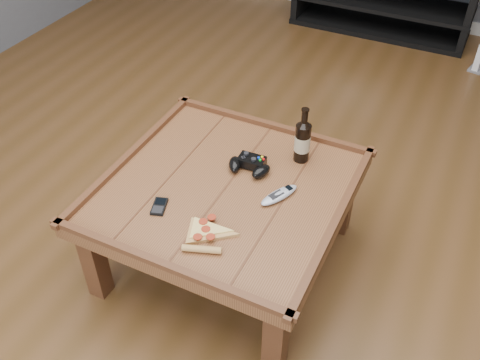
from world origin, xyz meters
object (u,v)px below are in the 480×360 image
at_px(game_controller, 249,165).
at_px(smartphone, 159,206).
at_px(media_console, 383,0).
at_px(beer_bottle, 303,140).
at_px(pizza_slice, 205,234).
at_px(coffee_table, 226,197).
at_px(remote_control, 279,195).

distance_m(game_controller, smartphone, 0.44).
height_order(media_console, beer_bottle, beer_bottle).
distance_m(media_console, pizza_slice, 3.04).
distance_m(coffee_table, remote_control, 0.24).
bearing_deg(smartphone, media_console, 68.42).
distance_m(beer_bottle, game_controller, 0.26).
height_order(game_controller, smartphone, game_controller).
bearing_deg(game_controller, remote_control, -32.79).
bearing_deg(remote_control, media_console, 120.78).
bearing_deg(media_console, coffee_table, -90.00).
bearing_deg(smartphone, coffee_table, 32.83).
bearing_deg(smartphone, game_controller, 40.90).
bearing_deg(media_console, remote_control, -85.21).
bearing_deg(game_controller, coffee_table, -107.91).
relative_size(game_controller, pizza_slice, 0.69).
distance_m(beer_bottle, remote_control, 0.29).
distance_m(game_controller, remote_control, 0.22).
relative_size(beer_bottle, pizza_slice, 0.88).
relative_size(coffee_table, smartphone, 9.40).
bearing_deg(coffee_table, remote_control, 9.70).
relative_size(coffee_table, media_console, 0.74).
bearing_deg(game_controller, beer_bottle, 41.13).
relative_size(pizza_slice, remote_control, 1.56).
bearing_deg(coffee_table, beer_bottle, 55.49).
distance_m(media_console, beer_bottle, 2.46).
xyz_separation_m(game_controller, smartphone, (-0.23, -0.38, -0.02)).
height_order(coffee_table, pizza_slice, pizza_slice).
relative_size(media_console, smartphone, 12.77).
bearing_deg(remote_control, coffee_table, -144.32).
relative_size(coffee_table, beer_bottle, 3.85).
xyz_separation_m(game_controller, remote_control, (0.19, -0.11, -0.01)).
height_order(smartphone, remote_control, remote_control).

